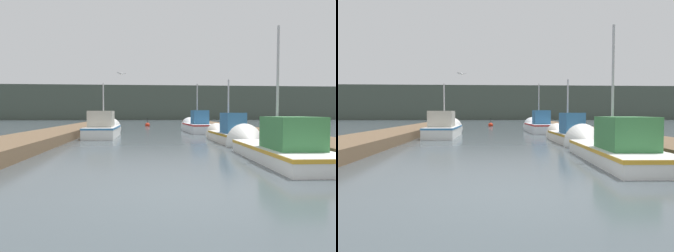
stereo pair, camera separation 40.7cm
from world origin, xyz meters
TOP-DOWN VIEW (x-y plane):
  - ground_plane at (0.00, 0.00)m, footprint 200.00×200.00m
  - dock_left at (-5.92, 16.00)m, footprint 2.62×40.00m
  - dock_right at (5.92, 16.00)m, footprint 2.62×40.00m
  - distant_shore_ridge at (0.00, 63.51)m, footprint 120.00×16.00m
  - fishing_boat_0 at (3.42, 4.44)m, footprint 1.88×6.33m
  - fishing_boat_1 at (3.52, 9.88)m, footprint 1.38×4.62m
  - fishing_boat_2 at (-3.28, 13.89)m, footprint 1.82×5.75m
  - fishing_boat_3 at (3.31, 17.75)m, footprint 1.76×5.82m
  - mooring_piling_0 at (-4.69, 17.13)m, footprint 0.31×0.31m
  - mooring_piling_1 at (-4.52, 23.51)m, footprint 0.29×0.29m
  - channel_buoy at (-0.32, 27.37)m, footprint 0.51×0.51m
  - seagull_lead at (-2.07, 12.20)m, footprint 0.53×0.39m

SIDE VIEW (x-z plane):
  - ground_plane at x=0.00m, z-range 0.00..0.00m
  - channel_buoy at x=-0.32m, z-range -0.36..0.65m
  - dock_left at x=-5.92m, z-range 0.00..0.47m
  - dock_right at x=5.92m, z-range 0.00..0.47m
  - fishing_boat_0 at x=3.42m, z-range -2.02..2.79m
  - fishing_boat_1 at x=3.52m, z-range -1.34..2.23m
  - fishing_boat_3 at x=3.31m, z-range -1.59..2.56m
  - mooring_piling_1 at x=-4.52m, z-range 0.01..0.99m
  - fishing_boat_2 at x=-3.28m, z-range -1.39..2.41m
  - mooring_piling_0 at x=-4.69m, z-range 0.01..1.35m
  - distant_shore_ridge at x=0.00m, z-range 0.00..7.07m
  - seagull_lead at x=-2.07m, z-range 3.68..3.80m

